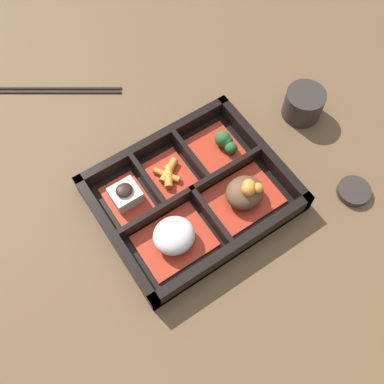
# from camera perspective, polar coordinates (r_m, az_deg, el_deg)

# --- Properties ---
(ground_plane) EXTENTS (3.00, 3.00, 0.00)m
(ground_plane) POSITION_cam_1_polar(r_m,az_deg,el_deg) (0.72, 0.00, -0.90)
(ground_plane) COLOR brown
(bento_base) EXTENTS (0.29, 0.24, 0.01)m
(bento_base) POSITION_cam_1_polar(r_m,az_deg,el_deg) (0.72, 0.00, -0.72)
(bento_base) COLOR black
(bento_base) RESTS_ON ground_plane
(bento_rim) EXTENTS (0.29, 0.24, 0.04)m
(bento_rim) POSITION_cam_1_polar(r_m,az_deg,el_deg) (0.70, -0.16, -0.05)
(bento_rim) COLOR black
(bento_rim) RESTS_ON ground_plane
(bowl_stew) EXTENTS (0.11, 0.09, 0.05)m
(bowl_stew) POSITION_cam_1_polar(r_m,az_deg,el_deg) (0.70, 6.73, -0.17)
(bowl_stew) COLOR #B22D19
(bowl_stew) RESTS_ON bento_base
(bowl_rice) EXTENTS (0.11, 0.09, 0.04)m
(bowl_rice) POSITION_cam_1_polar(r_m,az_deg,el_deg) (0.66, -2.29, -5.73)
(bowl_rice) COLOR #B22D19
(bowl_rice) RESTS_ON bento_base
(bowl_greens) EXTENTS (0.08, 0.08, 0.03)m
(bowl_greens) POSITION_cam_1_polar(r_m,az_deg,el_deg) (0.75, 3.69, 6.07)
(bowl_greens) COLOR #B22D19
(bowl_greens) RESTS_ON bento_base
(bowl_carrots) EXTENTS (0.06, 0.08, 0.02)m
(bowl_carrots) POSITION_cam_1_polar(r_m,az_deg,el_deg) (0.72, -2.92, 2.33)
(bowl_carrots) COLOR #B22D19
(bowl_carrots) RESTS_ON bento_base
(bowl_tofu) EXTENTS (0.06, 0.08, 0.04)m
(bowl_tofu) POSITION_cam_1_polar(r_m,az_deg,el_deg) (0.70, -8.40, -0.47)
(bowl_tofu) COLOR #B22D19
(bowl_tofu) RESTS_ON bento_base
(tea_cup) EXTENTS (0.07, 0.07, 0.05)m
(tea_cup) POSITION_cam_1_polar(r_m,az_deg,el_deg) (0.81, 13.99, 10.86)
(tea_cup) COLOR #2D2823
(tea_cup) RESTS_ON ground_plane
(chopsticks) EXTENTS (0.20, 0.14, 0.01)m
(chopsticks) POSITION_cam_1_polar(r_m,az_deg,el_deg) (0.87, -16.62, 12.36)
(chopsticks) COLOR black
(chopsticks) RESTS_ON ground_plane
(sauce_dish) EXTENTS (0.05, 0.05, 0.01)m
(sauce_dish) POSITION_cam_1_polar(r_m,az_deg,el_deg) (0.76, 19.86, 0.12)
(sauce_dish) COLOR #2D2823
(sauce_dish) RESTS_ON ground_plane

